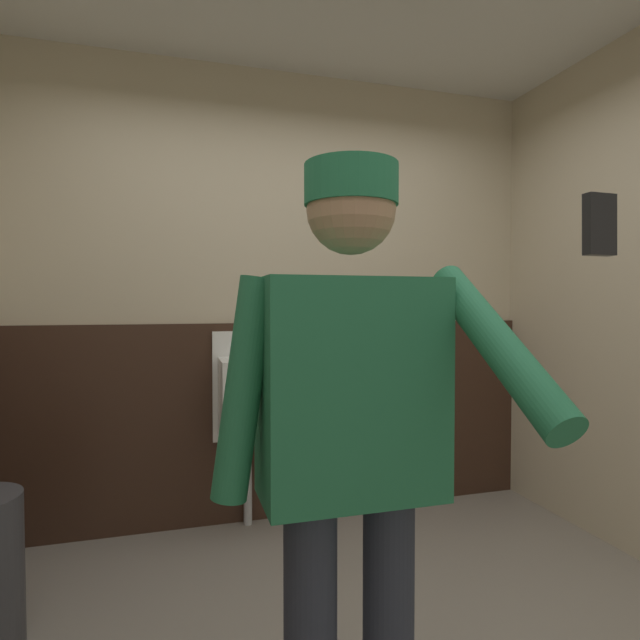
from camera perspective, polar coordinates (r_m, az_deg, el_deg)
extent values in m
cube|color=beige|center=(3.17, -4.81, 2.70)|extent=(3.90, 0.12, 2.72)
cube|color=#382319|center=(3.17, -4.50, -11.17)|extent=(3.30, 0.03, 1.20)
cube|color=white|center=(3.08, -8.29, -7.27)|extent=(0.40, 0.05, 0.65)
cube|color=white|center=(2.92, -7.82, -8.76)|extent=(0.34, 0.30, 0.45)
cylinder|color=#B7BABF|center=(3.04, -8.29, -1.80)|extent=(0.04, 0.04, 0.24)
cylinder|color=#B7BABF|center=(3.18, -8.14, -17.23)|extent=(0.05, 0.05, 0.55)
cylinder|color=#2D3342|center=(1.64, 7.70, -31.90)|extent=(0.14, 0.14, 0.80)
cube|color=#26724C|center=(1.34, 3.48, -7.62)|extent=(0.47, 0.24, 0.57)
cylinder|color=#26724C|center=(1.27, -8.61, -7.60)|extent=(0.17, 0.09, 0.56)
cylinder|color=#26724C|center=(1.26, 19.24, -2.41)|extent=(0.09, 0.50, 0.39)
sphere|color=tan|center=(1.34, 3.52, 12.25)|extent=(0.23, 0.23, 0.23)
cylinder|color=#26724C|center=(1.36, 3.53, 14.91)|extent=(0.24, 0.24, 0.10)
cube|color=black|center=(1.05, 28.95, 9.37)|extent=(0.06, 0.02, 0.11)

